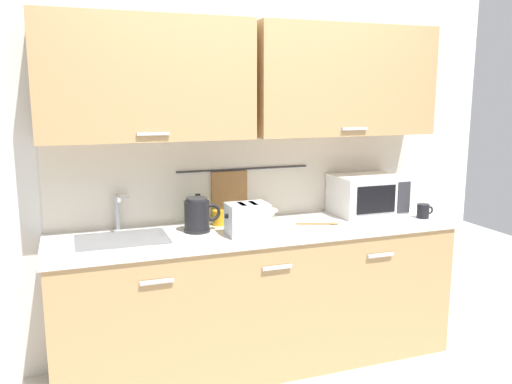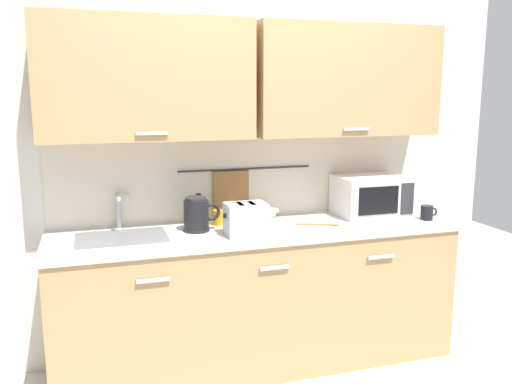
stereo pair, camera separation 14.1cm
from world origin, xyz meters
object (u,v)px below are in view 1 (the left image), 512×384
at_px(mug_by_kettle, 423,211).
at_px(toaster, 247,219).
at_px(microwave, 367,195).
at_px(electric_kettle, 198,215).
at_px(dish_soap_bottle, 198,211).
at_px(mug_near_sink, 219,218).
at_px(mixing_bowl, 262,214).
at_px(wooden_spoon, 323,224).

bearing_deg(mug_by_kettle, toaster, -179.59).
xyz_separation_m(microwave, mug_by_kettle, (0.29, -0.24, -0.09)).
distance_m(microwave, electric_kettle, 1.22).
bearing_deg(dish_soap_bottle, mug_near_sink, -31.16).
bearing_deg(microwave, toaster, -165.41).
bearing_deg(mug_near_sink, electric_kettle, -146.92).
bearing_deg(microwave, mug_by_kettle, -39.77).
bearing_deg(mug_by_kettle, mixing_bowl, 164.30).
bearing_deg(dish_soap_bottle, toaster, -59.55).
xyz_separation_m(microwave, electric_kettle, (-1.21, -0.07, -0.03)).
distance_m(toaster, wooden_spoon, 0.54).
distance_m(dish_soap_bottle, mug_near_sink, 0.14).
relative_size(mug_by_kettle, wooden_spoon, 0.45).
distance_m(electric_kettle, toaster, 0.31).
height_order(dish_soap_bottle, toaster, dish_soap_bottle).
xyz_separation_m(microwave, mixing_bowl, (-0.76, 0.05, -0.09)).
bearing_deg(mug_by_kettle, mug_near_sink, 168.36).
bearing_deg(electric_kettle, dish_soap_bottle, 75.40).
bearing_deg(mixing_bowl, electric_kettle, -164.65).
bearing_deg(mixing_bowl, mug_near_sink, -176.45).
bearing_deg(electric_kettle, wooden_spoon, -7.55).
distance_m(microwave, dish_soap_bottle, 1.17).
relative_size(electric_kettle, toaster, 0.89).
bearing_deg(electric_kettle, mug_near_sink, 33.08).
xyz_separation_m(dish_soap_bottle, mixing_bowl, (0.41, -0.05, -0.04)).
xyz_separation_m(mixing_bowl, wooden_spoon, (0.33, -0.23, -0.04)).
height_order(electric_kettle, dish_soap_bottle, electric_kettle).
height_order(microwave, electric_kettle, microwave).
bearing_deg(microwave, dish_soap_bottle, 174.78).
bearing_deg(toaster, mug_by_kettle, 0.41).
xyz_separation_m(toaster, wooden_spoon, (0.53, 0.07, -0.09)).
bearing_deg(mug_near_sink, mixing_bowl, 3.55).
height_order(mixing_bowl, mug_by_kettle, mug_by_kettle).
xyz_separation_m(mug_near_sink, wooden_spoon, (0.62, -0.21, -0.04)).
relative_size(mug_near_sink, wooden_spoon, 0.45).
height_order(dish_soap_bottle, mixing_bowl, dish_soap_bottle).
relative_size(microwave, toaster, 1.80).
bearing_deg(mug_near_sink, wooden_spoon, -18.81).
bearing_deg(electric_kettle, microwave, 3.41).
height_order(mug_near_sink, wooden_spoon, mug_near_sink).
relative_size(mug_near_sink, toaster, 0.47).
bearing_deg(mug_near_sink, toaster, -72.27).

